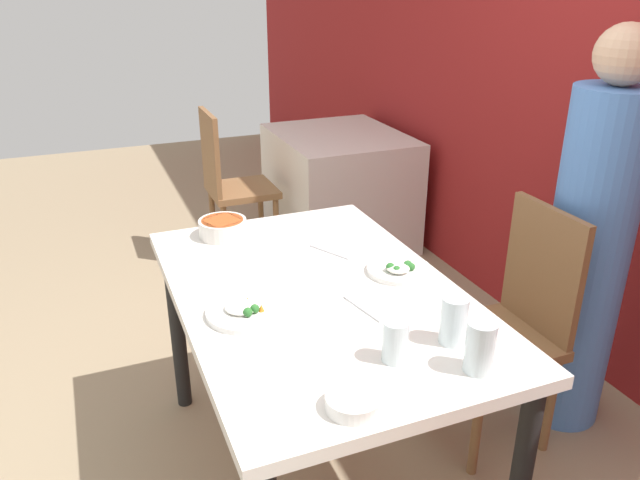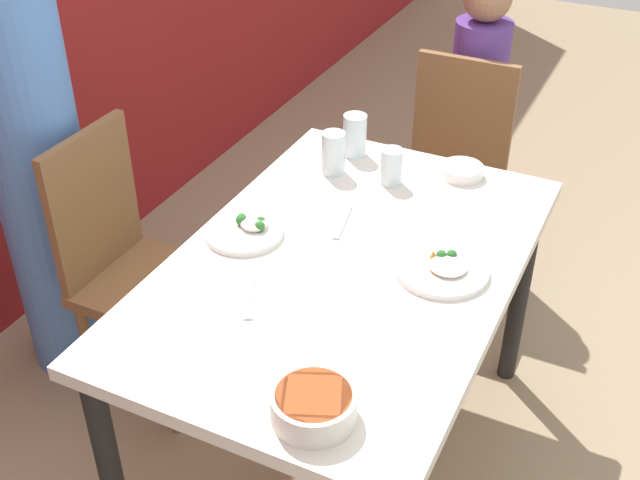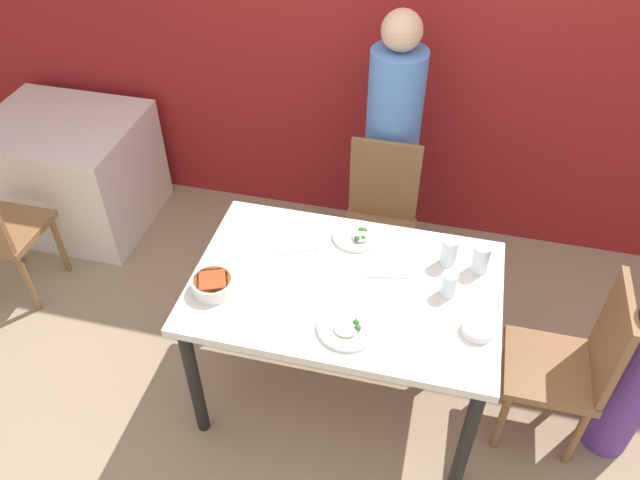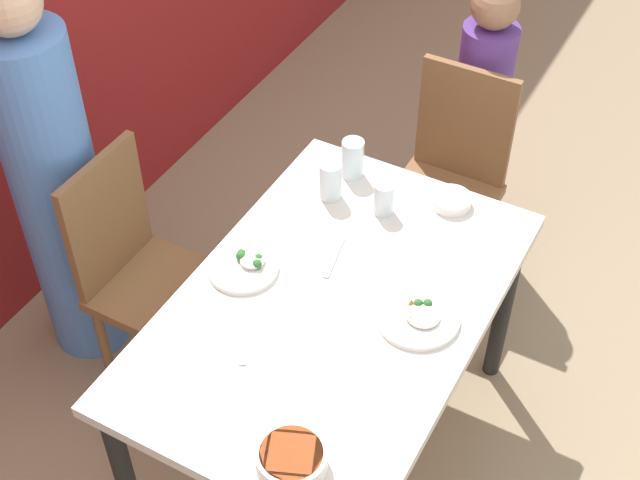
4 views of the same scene
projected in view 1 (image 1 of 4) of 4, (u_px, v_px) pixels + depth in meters
The scene contains 15 objects.
ground_plane at pixel (318, 476), 2.31m from camera, with size 10.00×10.00×0.00m, color #998466.
dining_table at pixel (317, 315), 2.03m from camera, with size 1.34×0.87×0.78m.
chair_adult_spot at pixel (512, 321), 2.34m from camera, with size 0.40×0.40×0.94m.
person_adult at pixel (588, 253), 2.36m from camera, with size 0.30×0.30×1.56m.
bowl_curry at pixel (223, 228), 2.38m from camera, with size 0.18×0.18×0.07m.
plate_rice_adult at pixel (399, 269), 2.10m from camera, with size 0.22×0.22×0.05m.
plate_rice_child at pixel (247, 311), 1.85m from camera, with size 0.25×0.25×0.05m.
bowl_rice_small at pixel (353, 402), 1.45m from camera, with size 0.13×0.13×0.04m.
glass_water_tall at pixel (454, 320), 1.69m from camera, with size 0.07×0.07×0.14m.
glass_water_short at pixel (395, 341), 1.62m from camera, with size 0.07×0.07×0.12m.
glass_water_center at pixel (480, 347), 1.57m from camera, with size 0.08×0.08×0.14m.
fork_steel at pixel (330, 252), 2.25m from camera, with size 0.17×0.10×0.01m.
spoon_steel at pixel (363, 308), 1.88m from camera, with size 0.18×0.06×0.01m.
background_table at pixel (339, 188), 4.18m from camera, with size 0.94×0.79×0.73m.
chair_background at pixel (230, 181), 3.87m from camera, with size 0.40×0.40×0.94m.
Camera 1 is at (1.63, -0.65, 1.73)m, focal length 35.00 mm.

